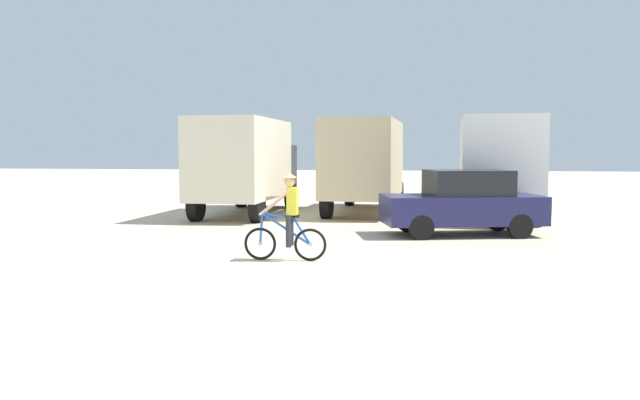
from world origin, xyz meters
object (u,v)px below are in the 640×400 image
Objects in this scene: box_truck_cream_rv at (246,162)px; sedan_parked at (463,203)px; box_truck_tan_camper at (366,162)px; box_truck_avon_van at (497,163)px; cyclist_orange_shirt at (288,220)px.

sedan_parked is (7.22, -4.25, -0.99)m from box_truck_cream_rv.
box_truck_avon_van is (4.54, -0.99, 0.00)m from box_truck_tan_camper.
box_truck_tan_camper is at bearing 167.66° from box_truck_avon_van.
cyclist_orange_shirt is at bearing -69.10° from box_truck_cream_rv.
box_truck_tan_camper is 6.52m from sedan_parked.
box_truck_avon_van is at bearing 2.77° from box_truck_cream_rv.
box_truck_tan_camper reaches higher than sedan_parked.
sedan_parked is at bearing -30.50° from box_truck_cream_rv.
box_truck_tan_camper is 3.77× the size of cyclist_orange_shirt.
sedan_parked is 5.92m from cyclist_orange_shirt.
box_truck_avon_van is at bearing 59.65° from cyclist_orange_shirt.
sedan_parked is at bearing 48.99° from cyclist_orange_shirt.
box_truck_cream_rv is 1.51× the size of sedan_parked.
box_truck_avon_van is (8.68, 0.42, 0.00)m from box_truck_cream_rv.
box_truck_tan_camper is at bearing 118.50° from sedan_parked.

